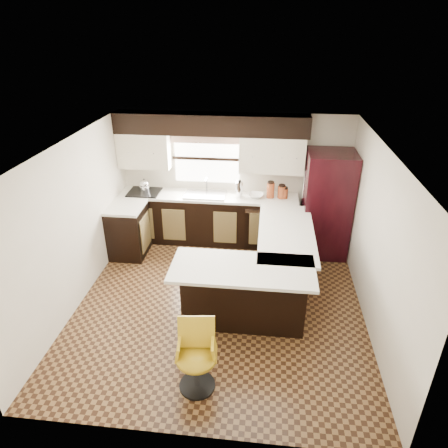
# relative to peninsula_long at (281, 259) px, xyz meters

# --- Properties ---
(floor) EXTENTS (4.40, 4.40, 0.00)m
(floor) POSITION_rel_peninsula_long_xyz_m (-0.90, -0.62, -0.45)
(floor) COLOR #49301A
(floor) RESTS_ON ground
(ceiling) EXTENTS (4.40, 4.40, 0.00)m
(ceiling) POSITION_rel_peninsula_long_xyz_m (-0.90, -0.62, 1.95)
(ceiling) COLOR silver
(ceiling) RESTS_ON wall_back
(wall_back) EXTENTS (4.40, 0.00, 4.40)m
(wall_back) POSITION_rel_peninsula_long_xyz_m (-0.90, 1.58, 0.75)
(wall_back) COLOR beige
(wall_back) RESTS_ON floor
(wall_front) EXTENTS (4.40, 0.00, 4.40)m
(wall_front) POSITION_rel_peninsula_long_xyz_m (-0.90, -2.83, 0.75)
(wall_front) COLOR beige
(wall_front) RESTS_ON floor
(wall_left) EXTENTS (0.00, 4.40, 4.40)m
(wall_left) POSITION_rel_peninsula_long_xyz_m (-3.00, -0.62, 0.75)
(wall_left) COLOR beige
(wall_left) RESTS_ON floor
(wall_right) EXTENTS (0.00, 4.40, 4.40)m
(wall_right) POSITION_rel_peninsula_long_xyz_m (1.20, -0.62, 0.75)
(wall_right) COLOR beige
(wall_right) RESTS_ON floor
(base_cab_back) EXTENTS (3.30, 0.60, 0.90)m
(base_cab_back) POSITION_rel_peninsula_long_xyz_m (-1.35, 1.28, 0.00)
(base_cab_back) COLOR black
(base_cab_back) RESTS_ON floor
(base_cab_left) EXTENTS (0.60, 0.70, 0.90)m
(base_cab_left) POSITION_rel_peninsula_long_xyz_m (-2.70, 0.62, 0.00)
(base_cab_left) COLOR black
(base_cab_left) RESTS_ON floor
(counter_back) EXTENTS (3.30, 0.60, 0.04)m
(counter_back) POSITION_rel_peninsula_long_xyz_m (-1.35, 1.28, 0.47)
(counter_back) COLOR silver
(counter_back) RESTS_ON base_cab_back
(counter_left) EXTENTS (0.60, 0.70, 0.04)m
(counter_left) POSITION_rel_peninsula_long_xyz_m (-2.70, 0.62, 0.47)
(counter_left) COLOR silver
(counter_left) RESTS_ON base_cab_left
(soffit) EXTENTS (3.40, 0.35, 0.36)m
(soffit) POSITION_rel_peninsula_long_xyz_m (-1.30, 1.40, 1.77)
(soffit) COLOR black
(soffit) RESTS_ON wall_back
(upper_cab_left) EXTENTS (0.94, 0.35, 0.64)m
(upper_cab_left) POSITION_rel_peninsula_long_xyz_m (-2.52, 1.40, 1.27)
(upper_cab_left) COLOR beige
(upper_cab_left) RESTS_ON wall_back
(upper_cab_right) EXTENTS (1.14, 0.35, 0.64)m
(upper_cab_right) POSITION_rel_peninsula_long_xyz_m (-0.22, 1.40, 1.27)
(upper_cab_right) COLOR beige
(upper_cab_right) RESTS_ON wall_back
(window_pane) EXTENTS (1.20, 0.02, 0.90)m
(window_pane) POSITION_rel_peninsula_long_xyz_m (-1.40, 1.56, 1.10)
(window_pane) COLOR white
(window_pane) RESTS_ON wall_back
(valance) EXTENTS (1.30, 0.06, 0.18)m
(valance) POSITION_rel_peninsula_long_xyz_m (-1.40, 1.52, 1.49)
(valance) COLOR #D19B93
(valance) RESTS_ON wall_back
(sink) EXTENTS (0.75, 0.45, 0.03)m
(sink) POSITION_rel_peninsula_long_xyz_m (-1.40, 1.25, 0.51)
(sink) COLOR #B2B2B7
(sink) RESTS_ON counter_back
(dishwasher) EXTENTS (0.58, 0.03, 0.78)m
(dishwasher) POSITION_rel_peninsula_long_xyz_m (-0.35, 0.99, -0.02)
(dishwasher) COLOR black
(dishwasher) RESTS_ON floor
(cooktop) EXTENTS (0.58, 0.50, 0.02)m
(cooktop) POSITION_rel_peninsula_long_xyz_m (-2.55, 1.25, 0.51)
(cooktop) COLOR black
(cooktop) RESTS_ON counter_back
(peninsula_long) EXTENTS (0.60, 1.95, 0.90)m
(peninsula_long) POSITION_rel_peninsula_long_xyz_m (0.00, 0.00, 0.00)
(peninsula_long) COLOR black
(peninsula_long) RESTS_ON floor
(peninsula_return) EXTENTS (1.65, 0.60, 0.90)m
(peninsula_return) POSITION_rel_peninsula_long_xyz_m (-0.53, -0.97, 0.00)
(peninsula_return) COLOR black
(peninsula_return) RESTS_ON floor
(counter_pen_long) EXTENTS (0.84, 1.95, 0.04)m
(counter_pen_long) POSITION_rel_peninsula_long_xyz_m (0.05, 0.00, 0.47)
(counter_pen_long) COLOR silver
(counter_pen_long) RESTS_ON peninsula_long
(counter_pen_return) EXTENTS (1.89, 0.84, 0.04)m
(counter_pen_return) POSITION_rel_peninsula_long_xyz_m (-0.55, -1.06, 0.47)
(counter_pen_return) COLOR silver
(counter_pen_return) RESTS_ON peninsula_return
(refrigerator) EXTENTS (0.80, 0.77, 1.88)m
(refrigerator) POSITION_rel_peninsula_long_xyz_m (0.78, 1.11, 0.49)
(refrigerator) COLOR black
(refrigerator) RESTS_ON floor
(bar_chair) EXTENTS (0.51, 0.51, 0.86)m
(bar_chair) POSITION_rel_peninsula_long_xyz_m (-0.98, -2.20, -0.02)
(bar_chair) COLOR #BE9716
(bar_chair) RESTS_ON floor
(kettle) EXTENTS (0.18, 0.18, 0.25)m
(kettle) POSITION_rel_peninsula_long_xyz_m (-2.54, 1.26, 0.64)
(kettle) COLOR silver
(kettle) RESTS_ON cooktop
(percolator) EXTENTS (0.13, 0.13, 0.29)m
(percolator) POSITION_rel_peninsula_long_xyz_m (-0.78, 1.28, 0.64)
(percolator) COLOR silver
(percolator) RESTS_ON counter_back
(mixing_bowl) EXTENTS (0.31, 0.31, 0.07)m
(mixing_bowl) POSITION_rel_peninsula_long_xyz_m (-0.47, 1.28, 0.53)
(mixing_bowl) COLOR white
(mixing_bowl) RESTS_ON counter_back
(canister_large) EXTENTS (0.14, 0.14, 0.28)m
(canister_large) POSITION_rel_peninsula_long_xyz_m (-0.21, 1.30, 0.63)
(canister_large) COLOR brown
(canister_large) RESTS_ON counter_back
(canister_med) EXTENTS (0.14, 0.14, 0.23)m
(canister_med) POSITION_rel_peninsula_long_xyz_m (-0.01, 1.30, 0.61)
(canister_med) COLOR brown
(canister_med) RESTS_ON counter_back
(canister_small) EXTENTS (0.12, 0.12, 0.18)m
(canister_small) POSITION_rel_peninsula_long_xyz_m (0.04, 1.30, 0.59)
(canister_small) COLOR brown
(canister_small) RESTS_ON counter_back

